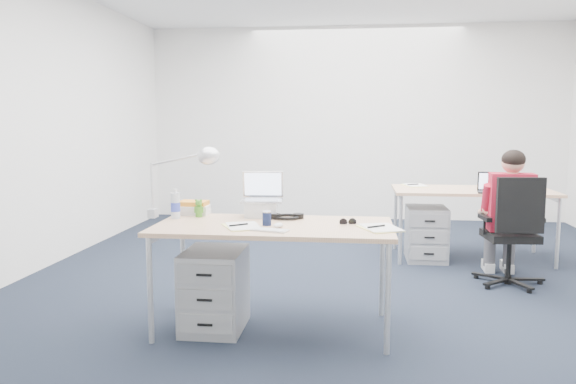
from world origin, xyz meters
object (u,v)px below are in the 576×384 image
Objects in this scene: sunglasses at (348,222)px; computer_mouse at (278,225)px; dark_laptop at (494,182)px; wireless_keyboard at (270,230)px; can_koozie at (267,218)px; cordless_phone at (174,208)px; bear_figurine at (199,208)px; silver_laptop at (262,195)px; desk_lamp at (174,181)px; desk_far at (472,194)px; far_cup at (533,185)px; seated_person at (507,216)px; headphones at (287,216)px; drawer_pedestal_near at (215,290)px; desk_near at (274,231)px; office_chair at (510,254)px; water_bottle at (175,204)px; book_stack at (194,208)px; drawer_pedestal_far at (426,233)px.

computer_mouse is at bearing -171.84° from sunglasses.
wireless_keyboard is at bearing -122.07° from dark_laptop.
cordless_phone is at bearing 163.42° from can_koozie.
can_koozie is 0.61m from bear_figurine.
silver_laptop is 0.60× the size of desk_lamp.
far_cup reaches higher than desk_far.
desk_far is 6.71× the size of wireless_keyboard.
far_cup is (2.39, 2.28, 0.01)m from can_koozie.
computer_mouse reaches higher than desk_far.
seated_person reaches higher than headphones.
drawer_pedestal_near is at bearing -133.33° from desk_far.
desk_near is 0.78m from cordless_phone.
cordless_phone is at bearing 160.56° from sunglasses.
desk_far is 1.06m from office_chair.
desk_far is 7.51× the size of water_bottle.
cordless_phone is at bearing 172.60° from headphones.
desk_lamp reaches higher than can_koozie.
book_stack is (0.08, 0.20, -0.06)m from water_bottle.
headphones is at bearing -154.98° from office_chair.
wireless_keyboard reaches higher than drawer_pedestal_far.
silver_laptop reaches higher than wireless_keyboard.
can_koozie is at bearing 0.82° from drawer_pedestal_near.
seated_person is (1.90, 1.45, -0.10)m from desk_near.
book_stack is at bearing 158.86° from headphones.
drawer_pedestal_far is at bearing 171.47° from dark_laptop.
office_chair is at bearing 2.57° from cordless_phone.
drawer_pedestal_far is 2.60m from can_koozie.
seated_person is 8.25× the size of cordless_phone.
book_stack is (-0.70, 0.47, 0.03)m from computer_mouse.
headphones is at bearing -15.54° from cordless_phone.
drawer_pedestal_far is at bearing 45.21° from headphones.
bear_figurine is 3.56m from far_cup.
dark_laptop is (0.61, -0.19, 0.56)m from drawer_pedestal_far.
drawer_pedestal_near is 3.62m from far_cup.
drawer_pedestal_near is at bearing -78.98° from bear_figurine.
office_chair reaches higher than book_stack.
seated_person is at bearing -79.31° from desk_far.
cordless_phone is at bearing -179.30° from bear_figurine.
headphones is at bearing -144.22° from seated_person.
cordless_phone is at bearing -140.38° from desk_far.
bear_figurine is 3.01m from dark_laptop.
computer_mouse is 0.85m from book_stack.
wireless_keyboard is 0.88m from book_stack.
wireless_keyboard is (-1.28, -2.37, 0.46)m from drawer_pedestal_far.
desk_far is (1.75, 2.24, 0.00)m from desk_near.
office_chair is at bearing 53.77° from wireless_keyboard.
desk_lamp reaches higher than water_bottle.
desk_near is 0.77m from water_bottle.
sunglasses is (-1.40, -1.21, 0.47)m from office_chair.
can_koozie is at bearing -15.70° from water_bottle.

